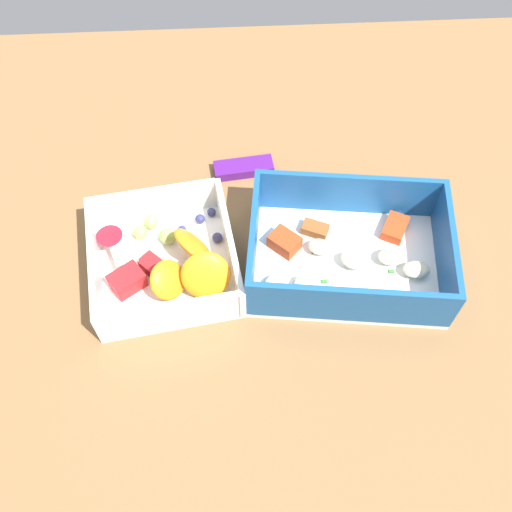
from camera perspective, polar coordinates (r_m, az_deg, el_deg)
name	(u,v)px	position (r cm, az deg, el deg)	size (l,w,h in cm)	color
table_surface	(269,262)	(63.69, 1.25, -0.60)	(80.00, 80.00, 2.00)	brown
pasta_container	(347,253)	(61.49, 8.93, 0.32)	(22.03, 16.76, 6.32)	white
fruit_bowl	(165,260)	(61.15, -8.93, -0.43)	(16.58, 16.77, 5.49)	white
candy_bar	(244,168)	(69.72, -1.23, 8.66)	(7.00, 2.40, 1.20)	#51197A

